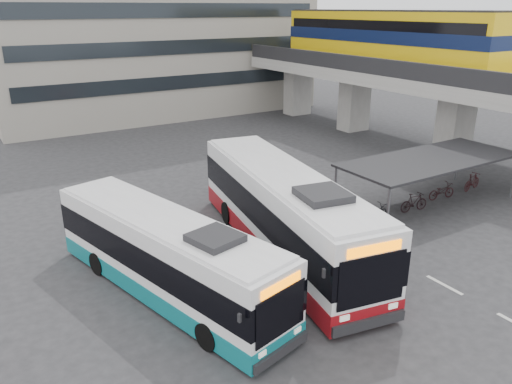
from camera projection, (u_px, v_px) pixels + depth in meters
ground at (341, 269)px, 19.98m from camera, size 120.00×120.00×0.00m
viaduct at (397, 59)px, 37.17m from camera, size 8.00×32.00×9.68m
bike_shelter at (428, 175)px, 25.99m from camera, size 10.00×4.00×2.54m
road_markings at (444, 285)px, 18.83m from camera, size 0.15×7.60×0.01m
bus_main at (284, 212)px, 20.97m from camera, size 5.00×13.16×3.81m
bus_teal at (166, 256)px, 17.83m from camera, size 4.91×11.25×3.25m
pedestrian at (189, 305)px, 15.87m from camera, size 0.72×0.84×1.94m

